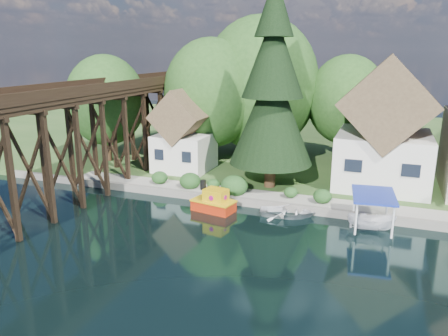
{
  "coord_description": "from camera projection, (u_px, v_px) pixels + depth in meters",
  "views": [
    {
      "loc": [
        6.96,
        -22.69,
        11.82
      ],
      "look_at": [
        -3.75,
        6.0,
        3.48
      ],
      "focal_mm": 35.0,
      "sensor_mm": 36.0,
      "label": 1
    }
  ],
  "objects": [
    {
      "name": "house_left",
      "position": [
        385.0,
        132.0,
        36.72
      ],
      "size": [
        7.64,
        8.64,
        11.02
      ],
      "color": "silver",
      "rests_on": "bank"
    },
    {
      "name": "tugboat",
      "position": [
        214.0,
        202.0,
        32.88
      ],
      "size": [
        3.47,
        2.32,
        2.32
      ],
      "color": "#B9270C",
      "rests_on": "ground"
    },
    {
      "name": "promenade",
      "position": [
        363.0,
        208.0,
        32.21
      ],
      "size": [
        50.0,
        2.6,
        0.06
      ],
      "primitive_type": "cube",
      "color": "gray",
      "rests_on": "bank"
    },
    {
      "name": "shrubs",
      "position": [
        228.0,
        184.0,
        35.56
      ],
      "size": [
        15.76,
        2.47,
        1.7
      ],
      "color": "#153914",
      "rests_on": "bank"
    },
    {
      "name": "trestle_bridge",
      "position": [
        76.0,
        134.0,
        34.63
      ],
      "size": [
        4.12,
        44.18,
        9.3
      ],
      "color": "black",
      "rests_on": "ground"
    },
    {
      "name": "ground",
      "position": [
        248.0,
        255.0,
        25.97
      ],
      "size": [
        140.0,
        140.0,
        0.0
      ],
      "primitive_type": "plane",
      "color": "black",
      "rests_on": "ground"
    },
    {
      "name": "boat_white_a",
      "position": [
        287.0,
        211.0,
        31.91
      ],
      "size": [
        4.47,
        3.55,
        0.83
      ],
      "primitive_type": "imported",
      "rotation": [
        0.0,
        0.0,
        1.75
      ],
      "color": "silver",
      "rests_on": "ground"
    },
    {
      "name": "shed",
      "position": [
        184.0,
        136.0,
        41.78
      ],
      "size": [
        5.09,
        5.4,
        7.85
      ],
      "color": "silver",
      "rests_on": "bank"
    },
    {
      "name": "conifer",
      "position": [
        272.0,
        90.0,
        35.19
      ],
      "size": [
        6.9,
        6.9,
        16.98
      ],
      "color": "#382314",
      "rests_on": "bank"
    },
    {
      "name": "boat_canopy",
      "position": [
        372.0,
        215.0,
        29.33
      ],
      "size": [
        3.31,
        4.23,
        2.55
      ],
      "color": "white",
      "rests_on": "ground"
    },
    {
      "name": "seawall",
      "position": [
        333.0,
        213.0,
        31.77
      ],
      "size": [
        60.0,
        0.4,
        0.62
      ],
      "primitive_type": "cube",
      "color": "slate",
      "rests_on": "ground"
    },
    {
      "name": "bg_trees",
      "position": [
        323.0,
        97.0,
        42.93
      ],
      "size": [
        49.9,
        13.3,
        10.57
      ],
      "color": "#382314",
      "rests_on": "bank"
    },
    {
      "name": "bank",
      "position": [
        326.0,
        142.0,
        56.64
      ],
      "size": [
        140.0,
        52.0,
        0.5
      ],
      "primitive_type": "cube",
      "color": "#284A1D",
      "rests_on": "ground"
    }
  ]
}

